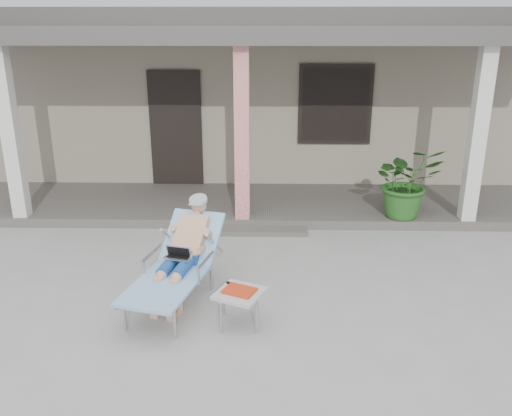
{
  "coord_description": "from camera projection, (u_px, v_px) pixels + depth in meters",
  "views": [
    {
      "loc": [
        0.39,
        -5.85,
        3.12
      ],
      "look_at": [
        0.25,
        0.6,
        0.85
      ],
      "focal_mm": 38.0,
      "sensor_mm": 36.0,
      "label": 1
    }
  ],
  "objects": [
    {
      "name": "potted_palm",
      "position": [
        406.0,
        182.0,
        8.4
      ],
      "size": [
        1.15,
        1.03,
        1.14
      ],
      "primitive_type": "imported",
      "rotation": [
        0.0,
        0.0,
        0.15
      ],
      "color": "#26591E",
      "rests_on": "porch_deck"
    },
    {
      "name": "ground",
      "position": [
        235.0,
        290.0,
        6.56
      ],
      "size": [
        60.0,
        60.0,
        0.0
      ],
      "primitive_type": "plane",
      "color": "#9E9E99",
      "rests_on": "ground"
    },
    {
      "name": "house",
      "position": [
        251.0,
        87.0,
        12.14
      ],
      "size": [
        10.4,
        5.4,
        3.3
      ],
      "color": "gray",
      "rests_on": "ground"
    },
    {
      "name": "porch_overhang",
      "position": [
        244.0,
        41.0,
        8.42
      ],
      "size": [
        10.0,
        2.3,
        2.85
      ],
      "color": "silver",
      "rests_on": "porch_deck"
    },
    {
      "name": "side_table",
      "position": [
        239.0,
        295.0,
        5.73
      ],
      "size": [
        0.61,
        0.61,
        0.41
      ],
      "rotation": [
        0.0,
        0.0,
        -0.43
      ],
      "color": "#B9B9B4",
      "rests_on": "ground"
    },
    {
      "name": "lounger",
      "position": [
        179.0,
        241.0,
        6.18
      ],
      "size": [
        1.06,
        1.83,
        1.15
      ],
      "rotation": [
        0.0,
        0.0,
        -0.25
      ],
      "color": "#B7B7BC",
      "rests_on": "ground"
    },
    {
      "name": "porch_deck",
      "position": [
        245.0,
        204.0,
        9.37
      ],
      "size": [
        10.0,
        2.0,
        0.15
      ],
      "primitive_type": "cube",
      "color": "#605B56",
      "rests_on": "ground"
    },
    {
      "name": "porch_step",
      "position": [
        242.0,
        231.0,
        8.29
      ],
      "size": [
        2.0,
        0.3,
        0.07
      ],
      "primitive_type": "cube",
      "color": "#605B56",
      "rests_on": "ground"
    }
  ]
}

